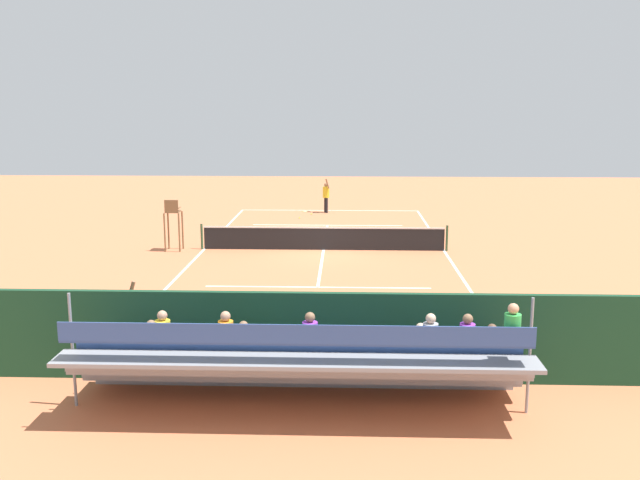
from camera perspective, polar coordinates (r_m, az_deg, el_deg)
The scene contains 13 objects.
ground_plane at distance 29.17m, azimuth 0.29°, elevation -0.81°, with size 60.00×60.00×0.00m, color #CC7047.
court_line_markings at distance 29.21m, azimuth 0.29°, elevation -0.79°, with size 10.10×22.20×0.01m.
tennis_net at distance 29.07m, azimuth 0.29°, elevation 0.16°, with size 10.30×0.10×1.07m.
backdrop_wall at distance 15.40m, azimuth -1.39°, elevation -7.88°, with size 18.00×0.16×2.00m, color #194228.
bleacher_stand at distance 14.16m, azimuth -1.19°, elevation -9.81°, with size 9.06×2.40×2.48m.
umpire_chair at distance 29.44m, azimuth -11.88°, elevation 1.66°, with size 0.67×0.67×2.14m.
courtside_bench at distance 16.25m, azimuth 6.33°, elevation -8.56°, with size 1.80×0.40×0.93m.
equipment_bag at distance 16.21m, azimuth 1.20°, elevation -9.96°, with size 0.90×0.36×0.36m, color black.
tennis_player at distance 39.04m, azimuth 0.49°, elevation 3.72°, with size 0.47×0.56×1.93m.
tennis_racket at distance 39.54m, azimuth -1.20°, elevation 2.35°, with size 0.56×0.44×0.03m.
tennis_ball_near at distance 38.50m, azimuth -0.71°, elevation 2.14°, with size 0.07×0.07×0.07m, color #CCDB33.
tennis_ball_far at distance 37.22m, azimuth -1.69°, elevation 1.82°, with size 0.07×0.07×0.07m, color #CCDB33.
line_judge at distance 16.97m, azimuth -15.20°, elevation -6.40°, with size 0.39×0.54×1.93m.
Camera 1 is at (-0.91, 28.54, 5.99)m, focal length 39.31 mm.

